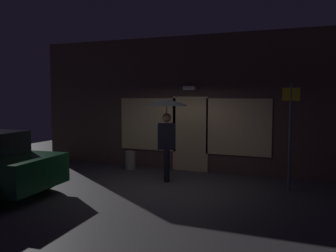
% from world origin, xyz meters
% --- Properties ---
extents(ground_plane, '(18.00, 18.00, 0.00)m').
position_xyz_m(ground_plane, '(0.00, 0.00, 0.00)').
color(ground_plane, '#423F44').
extents(building_facade, '(10.37, 0.48, 3.98)m').
position_xyz_m(building_facade, '(0.00, 2.35, 1.97)').
color(building_facade, brown).
rests_on(building_facade, ground).
extents(person_with_umbrella, '(1.10, 1.10, 2.15)m').
position_xyz_m(person_with_umbrella, '(-0.07, 0.65, 1.67)').
color(person_with_umbrella, black).
rests_on(person_with_umbrella, ground).
extents(street_sign_post, '(0.40, 0.07, 2.51)m').
position_xyz_m(street_sign_post, '(2.97, 0.91, 1.42)').
color(street_sign_post, '#595B60').
rests_on(street_sign_post, ground).
extents(sidewalk_bollard, '(0.30, 0.30, 0.55)m').
position_xyz_m(sidewalk_bollard, '(-1.73, 1.65, 0.28)').
color(sidewalk_bollard, '#9E998E').
rests_on(sidewalk_bollard, ground).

